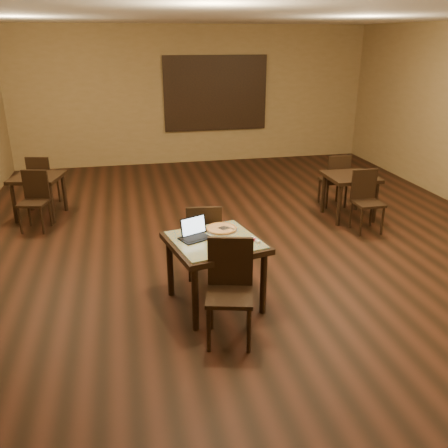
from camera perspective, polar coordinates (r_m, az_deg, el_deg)
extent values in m
plane|color=black|center=(6.63, 3.15, -2.73)|extent=(10.00, 10.00, 0.00)
cube|color=olive|center=(11.02, -3.70, 15.11)|extent=(8.00, 0.02, 3.00)
cube|color=silver|center=(6.06, 3.77, 24.11)|extent=(8.00, 10.00, 0.02)
cube|color=#275891|center=(11.07, -1.03, 15.44)|extent=(2.20, 0.04, 1.50)
cube|color=black|center=(11.04, -1.00, 15.43)|extent=(2.34, 0.02, 1.64)
cylinder|color=black|center=(4.68, -3.48, -8.90)|extent=(0.07, 0.07, 0.71)
cylinder|color=black|center=(5.31, -6.51, -5.08)|extent=(0.07, 0.07, 0.71)
cylinder|color=black|center=(4.97, 4.76, -7.02)|extent=(0.07, 0.07, 0.71)
cylinder|color=black|center=(5.57, 0.93, -3.65)|extent=(0.07, 0.07, 0.71)
cube|color=black|center=(4.96, -1.10, -2.31)|extent=(1.10, 1.10, 0.06)
cube|color=#1B71B4|center=(4.94, -1.10, -1.93)|extent=(1.00, 1.00, 0.02)
cylinder|color=black|center=(4.44, -1.86, -12.63)|extent=(0.04, 0.04, 0.46)
cylinder|color=black|center=(4.75, -1.52, -10.13)|extent=(0.04, 0.04, 0.46)
cylinder|color=black|center=(4.43, 3.02, -12.73)|extent=(0.04, 0.04, 0.46)
cylinder|color=black|center=(4.74, 3.00, -10.22)|extent=(0.04, 0.04, 0.46)
cube|color=black|center=(4.45, 0.68, -8.68)|extent=(0.52, 0.52, 0.04)
cube|color=black|center=(4.50, 0.77, -4.50)|extent=(0.43, 0.15, 0.49)
cylinder|color=black|center=(5.96, -0.78, -3.33)|extent=(0.04, 0.04, 0.44)
cylinder|color=black|center=(5.64, -0.56, -4.82)|extent=(0.04, 0.04, 0.44)
cylinder|color=black|center=(5.95, -4.15, -3.43)|extent=(0.04, 0.04, 0.44)
cylinder|color=black|center=(5.63, -4.12, -4.93)|extent=(0.04, 0.04, 0.44)
cube|color=black|center=(5.69, -2.44, -1.95)|extent=(0.46, 0.46, 0.04)
cube|color=black|center=(5.43, -2.41, -0.28)|extent=(0.41, 0.09, 0.47)
cube|color=black|center=(4.95, -3.49, -1.73)|extent=(0.36, 0.32, 0.01)
cube|color=black|center=(5.01, -3.70, -0.21)|extent=(0.30, 0.17, 0.20)
cube|color=silver|center=(5.00, -3.69, -0.21)|extent=(0.27, 0.14, 0.17)
cylinder|color=white|center=(4.82, 1.88, -2.37)|extent=(0.27, 0.27, 0.01)
cylinder|color=silver|center=(5.18, -0.31, -0.67)|extent=(0.36, 0.36, 0.01)
cylinder|color=beige|center=(5.17, -0.31, -0.55)|extent=(0.33, 0.33, 0.02)
torus|color=#BC7C3C|center=(5.17, -0.31, -0.51)|extent=(0.34, 0.34, 0.02)
cube|color=silver|center=(5.15, -0.05, -0.50)|extent=(0.21, 0.24, 0.01)
cylinder|color=white|center=(4.89, 3.81, -1.91)|extent=(0.07, 0.15, 0.03)
cylinder|color=#A71429|center=(4.89, 3.81, -1.91)|extent=(0.04, 0.03, 0.04)
cylinder|color=black|center=(7.47, 13.70, 2.25)|extent=(0.07, 0.07, 0.67)
cylinder|color=black|center=(7.99, 11.89, 3.65)|extent=(0.07, 0.07, 0.67)
cylinder|color=black|center=(7.74, 17.74, 2.51)|extent=(0.07, 0.07, 0.67)
cylinder|color=black|center=(8.24, 15.73, 3.86)|extent=(0.07, 0.07, 0.67)
cube|color=black|center=(7.76, 15.01, 5.50)|extent=(0.75, 0.75, 0.06)
cylinder|color=black|center=(7.17, 16.18, 0.14)|extent=(0.04, 0.04, 0.42)
cylinder|color=black|center=(7.45, 14.99, 1.07)|extent=(0.04, 0.04, 0.42)
cylinder|color=black|center=(7.33, 18.52, 0.34)|extent=(0.04, 0.04, 0.42)
cylinder|color=black|center=(7.60, 17.28, 1.24)|extent=(0.04, 0.04, 0.42)
cube|color=black|center=(7.31, 16.94, 2.40)|extent=(0.40, 0.40, 0.04)
cube|color=black|center=(7.39, 16.49, 4.64)|extent=(0.40, 0.04, 0.45)
cylinder|color=black|center=(8.63, 13.44, 4.01)|extent=(0.04, 0.04, 0.42)
cylinder|color=black|center=(8.34, 14.41, 3.31)|extent=(0.04, 0.04, 0.42)
cylinder|color=black|center=(8.49, 11.36, 3.90)|extent=(0.04, 0.04, 0.42)
cylinder|color=black|center=(8.20, 12.28, 3.19)|extent=(0.04, 0.04, 0.42)
cube|color=black|center=(8.35, 13.00, 5.12)|extent=(0.40, 0.40, 0.04)
cube|color=black|center=(8.13, 13.67, 6.41)|extent=(0.40, 0.04, 0.45)
cylinder|color=black|center=(8.06, -23.93, 2.31)|extent=(0.06, 0.06, 0.65)
cylinder|color=black|center=(8.56, -22.35, 3.61)|extent=(0.06, 0.06, 0.65)
cylinder|color=black|center=(7.82, -20.05, 2.34)|extent=(0.06, 0.06, 0.65)
cylinder|color=black|center=(8.34, -18.66, 3.67)|extent=(0.06, 0.06, 0.65)
cube|color=black|center=(8.10, -21.57, 5.25)|extent=(0.88, 0.88, 0.05)
cylinder|color=black|center=(7.60, -23.33, 0.35)|extent=(0.04, 0.04, 0.41)
cylinder|color=black|center=(7.88, -22.39, 1.22)|extent=(0.04, 0.04, 0.41)
cylinder|color=black|center=(7.46, -21.04, 0.33)|extent=(0.04, 0.04, 0.41)
cylinder|color=black|center=(7.75, -20.16, 1.21)|extent=(0.04, 0.04, 0.41)
cube|color=black|center=(7.60, -21.96, 2.37)|extent=(0.46, 0.46, 0.04)
cube|color=black|center=(7.68, -21.72, 4.47)|extent=(0.38, 0.13, 0.44)
cylinder|color=black|center=(8.87, -19.26, 3.82)|extent=(0.04, 0.04, 0.41)
cylinder|color=black|center=(8.58, -20.00, 3.14)|extent=(0.04, 0.04, 0.41)
cylinder|color=black|center=(8.99, -21.23, 3.79)|extent=(0.04, 0.04, 0.41)
cylinder|color=black|center=(8.70, -22.02, 3.12)|extent=(0.04, 0.04, 0.41)
cube|color=black|center=(8.72, -20.82, 4.87)|extent=(0.46, 0.46, 0.04)
cube|color=black|center=(8.51, -21.45, 6.06)|extent=(0.38, 0.13, 0.44)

